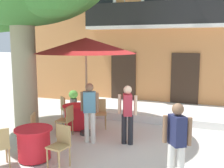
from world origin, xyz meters
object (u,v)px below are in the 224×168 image
object	(u,v)px
cafe_table_near_tree	(76,117)
cafe_umbrella	(86,46)
cafe_table_middle	(34,144)
pedestrian_by_tree	(127,112)
ground_planter_left	(73,97)
cafe_chair_middle_1	(38,128)
pedestrian_near_entrance	(177,140)
cafe_chair_middle_0	(61,143)
cafe_chair_near_tree_0	(67,119)
cafe_chair_near_tree_2	(66,108)
cafe_chair_near_tree_1	(100,111)
pedestrian_mid_plaza	(90,109)

from	to	relation	value
cafe_table_near_tree	cafe_umbrella	xyz separation A→B (m)	(0.54, -0.36, 2.22)
cafe_table_middle	pedestrian_by_tree	bearing A→B (deg)	44.41
ground_planter_left	cafe_table_middle	bearing A→B (deg)	-71.28
cafe_table_near_tree	ground_planter_left	size ratio (longest dim) A/B	1.27
cafe_table_middle	cafe_umbrella	xyz separation A→B (m)	(0.38, 2.06, 2.22)
cafe_chair_middle_1	pedestrian_near_entrance	world-z (taller)	pedestrian_near_entrance
pedestrian_by_tree	cafe_chair_middle_0	bearing A→B (deg)	-119.10
cafe_chair_near_tree_0	cafe_chair_middle_1	bearing A→B (deg)	-105.18
cafe_chair_near_tree_2	pedestrian_near_entrance	world-z (taller)	pedestrian_near_entrance
cafe_table_near_tree	cafe_umbrella	distance (m)	2.31
cafe_chair_near_tree_1	cafe_chair_middle_1	world-z (taller)	same
cafe_table_near_tree	pedestrian_mid_plaza	bearing A→B (deg)	-46.42
cafe_table_near_tree	cafe_table_middle	size ratio (longest dim) A/B	1.00
cafe_umbrella	pedestrian_near_entrance	distance (m)	3.95
cafe_umbrella	cafe_chair_middle_0	bearing A→B (deg)	-80.02
cafe_chair_near_tree_1	cafe_chair_middle_0	world-z (taller)	same
cafe_chair_near_tree_1	ground_planter_left	xyz separation A→B (m)	(-2.27, 2.44, -0.15)
cafe_chair_middle_1	cafe_umbrella	bearing A→B (deg)	62.19
cafe_table_middle	cafe_umbrella	world-z (taller)	cafe_umbrella
cafe_table_near_tree	cafe_chair_near_tree_2	xyz separation A→B (m)	(-0.62, 0.43, 0.14)
cafe_umbrella	cafe_chair_near_tree_2	bearing A→B (deg)	145.51
cafe_chair_near_tree_0	cafe_chair_near_tree_2	size ratio (longest dim) A/B	1.00
cafe_chair_middle_1	cafe_umbrella	xyz separation A→B (m)	(0.74, 1.40, 2.08)
cafe_chair_middle_0	ground_planter_left	size ratio (longest dim) A/B	1.34
cafe_chair_near_tree_0	pedestrian_near_entrance	xyz separation A→B (m)	(3.31, -1.75, 0.38)
cafe_table_near_tree	cafe_table_middle	xyz separation A→B (m)	(0.16, -2.42, 0.00)
cafe_table_near_tree	cafe_chair_near_tree_1	distance (m)	0.77
cafe_chair_middle_0	cafe_umbrella	size ratio (longest dim) A/B	0.31
cafe_chair_near_tree_0	ground_planter_left	xyz separation A→B (m)	(-1.69, 3.56, -0.15)
cafe_table_near_tree	pedestrian_by_tree	bearing A→B (deg)	-20.85
cafe_table_middle	ground_planter_left	size ratio (longest dim) A/B	1.27
cafe_chair_middle_1	cafe_umbrella	distance (m)	2.62
pedestrian_near_entrance	pedestrian_by_tree	bearing A→B (deg)	129.99
cafe_table_near_tree	cafe_table_middle	bearing A→B (deg)	-86.13
cafe_chair_middle_0	cafe_umbrella	distance (m)	3.00
cafe_chair_near_tree_1	cafe_chair_middle_1	size ratio (longest dim) A/B	1.00
cafe_chair_near_tree_2	pedestrian_by_tree	size ratio (longest dim) A/B	0.57
cafe_chair_near_tree_2	cafe_umbrella	xyz separation A→B (m)	(1.16, -0.80, 2.08)
cafe_table_near_tree	cafe_chair_near_tree_0	size ratio (longest dim) A/B	0.95
cafe_chair_near_tree_1	cafe_chair_middle_1	xyz separation A→B (m)	(-0.85, -2.14, 0.00)
cafe_chair_near_tree_2	cafe_umbrella	size ratio (longest dim) A/B	0.31
cafe_chair_near_tree_2	cafe_chair_middle_0	bearing A→B (deg)	-62.35
ground_planter_left	pedestrian_by_tree	distance (m)	5.01
cafe_chair_near_tree_0	cafe_chair_middle_1	world-z (taller)	same
cafe_umbrella	cafe_chair_middle_1	bearing A→B (deg)	-117.81
cafe_chair_near_tree_1	cafe_table_middle	bearing A→B (deg)	-99.96
ground_planter_left	cafe_chair_near_tree_0	bearing A→B (deg)	-64.66
cafe_chair_near_tree_1	cafe_chair_middle_0	bearing A→B (deg)	-84.83
cafe_chair_middle_0	pedestrian_by_tree	xyz separation A→B (m)	(0.99, 1.77, 0.37)
cafe_chair_near_tree_1	cafe_chair_middle_0	distance (m)	2.88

